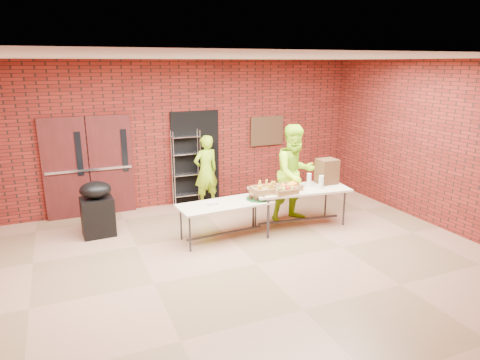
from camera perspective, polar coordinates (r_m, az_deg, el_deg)
name	(u,v)px	position (r m, az deg, el deg)	size (l,w,h in m)	color
room	(257,167)	(6.47, 2.29, 1.69)	(8.08, 7.08, 3.28)	olive
double_doors	(89,167)	(9.35, -19.46, 1.67)	(1.78, 0.12, 2.10)	#481414
dark_doorway	(195,157)	(9.78, -5.96, 3.01)	(1.10, 0.06, 2.10)	black
bronze_plaque	(267,131)	(10.34, 3.60, 6.56)	(0.85, 0.04, 0.70)	#462F1C
wire_rack	(186,168)	(9.62, -7.15, 1.57)	(0.63, 0.21, 1.71)	silver
table_left	(225,206)	(7.71, -2.04, -3.51)	(1.72, 0.81, 0.69)	#C4B995
table_right	(300,191)	(8.38, 7.94, -1.52)	(1.98, 1.01, 0.78)	#C4B995
basket_bananas	(264,190)	(7.99, 3.25, -1.28)	(0.47, 0.36, 0.15)	olive
basket_oranges	(289,187)	(8.23, 6.53, -0.89)	(0.44, 0.34, 0.14)	olive
basket_apples	(285,190)	(8.01, 5.99, -1.34)	(0.43, 0.34, 0.13)	olive
muffin_tray	(258,197)	(7.91, 2.43, -2.22)	(0.44, 0.44, 0.11)	#12461C
napkin_box	(212,203)	(7.61, -3.69, -3.13)	(0.17, 0.11, 0.06)	silver
coffee_dispenser	(327,171)	(8.74, 11.51, 1.15)	(0.38, 0.34, 0.50)	#4F311B
cup_stack_front	(321,182)	(8.38, 10.73, -0.29)	(0.08, 0.08, 0.25)	silver
cup_stack_mid	(321,182)	(8.42, 10.81, -0.24)	(0.08, 0.08, 0.25)	silver
cup_stack_back	(309,180)	(8.49, 9.19, 0.02)	(0.09, 0.09, 0.26)	silver
covered_grill	(97,209)	(8.35, -18.51, -3.64)	(0.59, 0.50, 1.04)	black
volunteer_woman	(206,171)	(9.53, -4.56, 1.21)	(0.59, 0.38, 1.61)	#A0E319
volunteer_man	(295,173)	(8.65, 7.33, 0.90)	(0.96, 0.75, 1.97)	#A0E319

